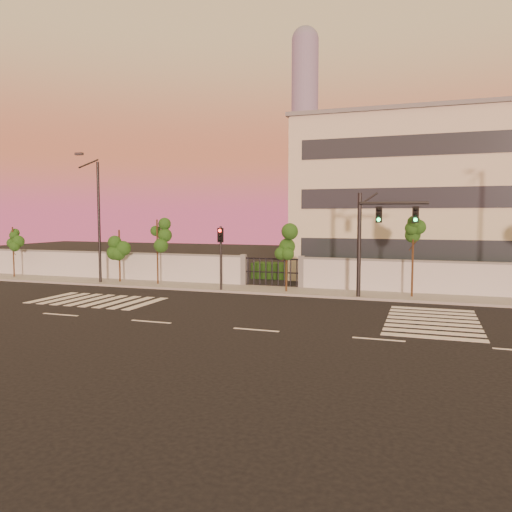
{
  "coord_description": "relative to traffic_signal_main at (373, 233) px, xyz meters",
  "views": [
    {
      "loc": [
        6.66,
        -19.42,
        4.73
      ],
      "look_at": [
        -2.06,
        6.0,
        2.61
      ],
      "focal_mm": 35.0,
      "sensor_mm": 36.0,
      "label": 1
    }
  ],
  "objects": [
    {
      "name": "ground",
      "position": [
        -3.78,
        -9.31,
        -3.84
      ],
      "size": [
        120.0,
        120.0,
        0.0
      ],
      "primitive_type": "plane",
      "color": "black",
      "rests_on": "ground"
    },
    {
      "name": "sidewalk",
      "position": [
        -3.78,
        1.19,
        -3.76
      ],
      "size": [
        60.0,
        3.0,
        0.15
      ],
      "primitive_type": "cube",
      "color": "gray",
      "rests_on": "ground"
    },
    {
      "name": "perimeter_wall",
      "position": [
        -3.68,
        2.69,
        -2.77
      ],
      "size": [
        60.0,
        0.36,
        2.2
      ],
      "color": "silver",
      "rests_on": "ground"
    },
    {
      "name": "hedge_row",
      "position": [
        -2.62,
        5.43,
        -3.02
      ],
      "size": [
        41.0,
        4.25,
        1.8
      ],
      "color": "#163610",
      "rests_on": "ground"
    },
    {
      "name": "institutional_building",
      "position": [
        5.22,
        12.68,
        2.32
      ],
      "size": [
        24.4,
        12.4,
        12.25
      ],
      "color": "beige",
      "rests_on": "ground"
    },
    {
      "name": "distant_skyscraper",
      "position": [
        -68.78,
        270.69,
        58.15
      ],
      "size": [
        16.0,
        16.0,
        118.0
      ],
      "color": "slate",
      "rests_on": "ground"
    },
    {
      "name": "road_markings",
      "position": [
        -5.36,
        -5.55,
        -3.83
      ],
      "size": [
        57.0,
        7.62,
        0.02
      ],
      "color": "silver",
      "rests_on": "ground"
    },
    {
      "name": "street_tree_a",
      "position": [
        -26.91,
        1.11,
        -0.93
      ],
      "size": [
        1.31,
        1.04,
        3.95
      ],
      "color": "#382314",
      "rests_on": "ground"
    },
    {
      "name": "street_tree_b",
      "position": [
        -17.59,
        1.32,
        -1.03
      ],
      "size": [
        1.52,
        1.21,
        3.8
      ],
      "color": "#382314",
      "rests_on": "ground"
    },
    {
      "name": "street_tree_c",
      "position": [
        -14.44,
        1.12,
        -0.5
      ],
      "size": [
        1.38,
        1.1,
        4.54
      ],
      "color": "#382314",
      "rests_on": "ground"
    },
    {
      "name": "street_tree_d",
      "position": [
        -5.21,
        0.67,
        -0.69
      ],
      "size": [
        1.39,
        1.11,
        4.27
      ],
      "color": "#382314",
      "rests_on": "ground"
    },
    {
      "name": "street_tree_e",
      "position": [
        2.17,
        1.05,
        -0.33
      ],
      "size": [
        1.49,
        1.19,
        4.77
      ],
      "color": "#382314",
      "rests_on": "ground"
    },
    {
      "name": "traffic_signal_main",
      "position": [
        0.0,
        0.0,
        0.0
      ],
      "size": [
        3.84,
        0.48,
        6.07
      ],
      "rotation": [
        0.0,
        0.0,
        0.08
      ],
      "color": "black",
      "rests_on": "ground"
    },
    {
      "name": "traffic_signal_secondary",
      "position": [
        -9.28,
        -0.09,
        -1.21
      ],
      "size": [
        0.32,
        0.33,
        4.13
      ],
      "rotation": [
        0.0,
        0.0,
        0.34
      ],
      "color": "black",
      "rests_on": "ground"
    },
    {
      "name": "streetlight_west",
      "position": [
        -18.73,
        0.39,
        0.97
      ],
      "size": [
        0.53,
        2.14,
        8.9
      ],
      "color": "black",
      "rests_on": "ground"
    }
  ]
}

